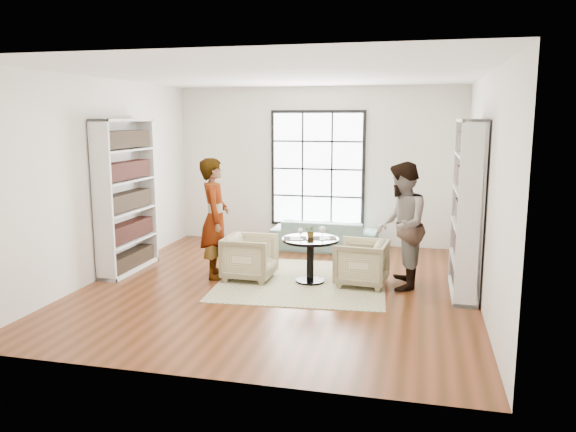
% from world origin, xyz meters
% --- Properties ---
extents(ground, '(6.00, 6.00, 0.00)m').
position_xyz_m(ground, '(0.00, 0.00, 0.00)').
color(ground, brown).
extents(room_shell, '(6.00, 6.01, 6.00)m').
position_xyz_m(room_shell, '(0.00, 0.54, 1.26)').
color(room_shell, silver).
rests_on(room_shell, ground).
extents(rug, '(2.61, 2.61, 0.01)m').
position_xyz_m(rug, '(0.27, 0.34, 0.01)').
color(rug, beige).
rests_on(rug, ground).
extents(pedestal_table, '(0.84, 0.84, 0.67)m').
position_xyz_m(pedestal_table, '(0.39, 0.30, 0.49)').
color(pedestal_table, black).
rests_on(pedestal_table, ground).
extents(sofa, '(1.94, 0.78, 0.56)m').
position_xyz_m(sofa, '(0.24, 2.45, 0.28)').
color(sofa, gray).
rests_on(sofa, ground).
extents(armchair_left, '(0.75, 0.73, 0.67)m').
position_xyz_m(armchair_left, '(-0.53, 0.27, 0.34)').
color(armchair_left, tan).
rests_on(armchair_left, ground).
extents(armchair_right, '(0.79, 0.77, 0.66)m').
position_xyz_m(armchair_right, '(1.14, 0.35, 0.33)').
color(armchair_right, tan).
rests_on(armchair_right, ground).
extents(person_left, '(0.61, 0.76, 1.82)m').
position_xyz_m(person_left, '(-1.08, 0.27, 0.91)').
color(person_left, gray).
rests_on(person_left, ground).
extents(person_right, '(0.71, 0.90, 1.81)m').
position_xyz_m(person_right, '(1.69, 0.35, 0.91)').
color(person_right, gray).
rests_on(person_right, ground).
extents(placemat_left, '(0.40, 0.34, 0.01)m').
position_xyz_m(placemat_left, '(0.18, 0.23, 0.67)').
color(placemat_left, black).
rests_on(placemat_left, pedestal_table).
extents(placemat_right, '(0.40, 0.34, 0.01)m').
position_xyz_m(placemat_right, '(0.60, 0.35, 0.67)').
color(placemat_right, black).
rests_on(placemat_right, pedestal_table).
extents(cutlery_left, '(0.19, 0.25, 0.01)m').
position_xyz_m(cutlery_left, '(0.18, 0.23, 0.68)').
color(cutlery_left, silver).
rests_on(cutlery_left, placemat_left).
extents(cutlery_right, '(0.19, 0.25, 0.01)m').
position_xyz_m(cutlery_right, '(0.60, 0.35, 0.68)').
color(cutlery_right, silver).
rests_on(cutlery_right, placemat_right).
extents(wine_glass_left, '(0.08, 0.08, 0.18)m').
position_xyz_m(wine_glass_left, '(0.27, 0.16, 0.80)').
color(wine_glass_left, silver).
rests_on(wine_glass_left, pedestal_table).
extents(wine_glass_right, '(0.09, 0.09, 0.21)m').
position_xyz_m(wine_glass_right, '(0.58, 0.24, 0.82)').
color(wine_glass_right, silver).
rests_on(wine_glass_right, pedestal_table).
extents(flower_centerpiece, '(0.18, 0.17, 0.18)m').
position_xyz_m(flower_centerpiece, '(0.39, 0.36, 0.76)').
color(flower_centerpiece, gray).
rests_on(flower_centerpiece, pedestal_table).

